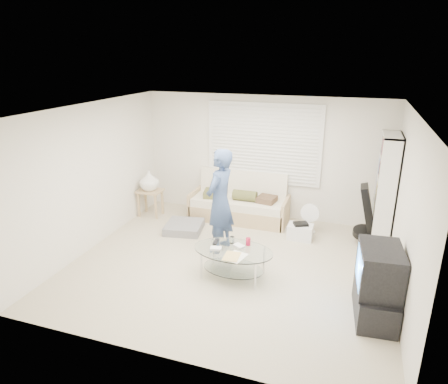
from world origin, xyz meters
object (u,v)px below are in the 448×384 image
(tv_unit, at_px, (377,284))
(coffee_table, at_px, (233,255))
(bookshelf, at_px, (385,191))
(futon_sofa, at_px, (239,204))

(tv_unit, relative_size, coffee_table, 0.79)
(bookshelf, xyz_separation_m, tv_unit, (-0.13, -2.34, -0.51))
(bookshelf, bearing_deg, futon_sofa, 175.09)
(coffee_table, bearing_deg, futon_sofa, 103.90)
(coffee_table, bearing_deg, tv_unit, -10.27)
(bookshelf, distance_m, tv_unit, 2.40)
(bookshelf, distance_m, coffee_table, 2.99)
(tv_unit, bearing_deg, futon_sofa, 135.16)
(futon_sofa, relative_size, bookshelf, 1.00)
(futon_sofa, distance_m, bookshelf, 2.80)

